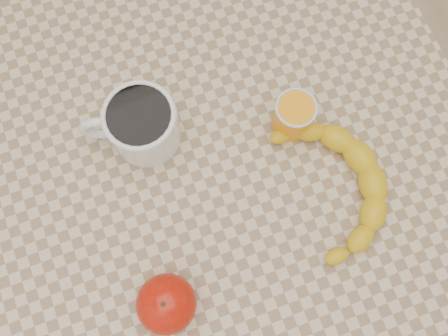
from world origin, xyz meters
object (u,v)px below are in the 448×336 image
object	(u,v)px
orange_juice_glass	(293,116)
apple	(166,304)
banana	(335,187)
table	(224,184)
coffee_mug	(141,124)

from	to	relation	value
orange_juice_glass	apple	world-z (taller)	apple
apple	banana	xyz separation A→B (m)	(0.28, 0.07, -0.02)
orange_juice_glass	apple	size ratio (longest dim) A/B	0.66
orange_juice_glass	table	bearing A→B (deg)	-164.56
orange_juice_glass	apple	bearing A→B (deg)	-144.69
table	apple	bearing A→B (deg)	-132.67
table	orange_juice_glass	xyz separation A→B (m)	(0.12, 0.03, 0.12)
apple	coffee_mug	bearing A→B (deg)	78.98
coffee_mug	apple	bearing A→B (deg)	-101.02
orange_juice_glass	banana	world-z (taller)	orange_juice_glass
coffee_mug	orange_juice_glass	world-z (taller)	coffee_mug
apple	banana	size ratio (longest dim) A/B	0.38
coffee_mug	orange_juice_glass	bearing A→B (deg)	-16.36
coffee_mug	orange_juice_glass	size ratio (longest dim) A/B	2.18
table	orange_juice_glass	world-z (taller)	orange_juice_glass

